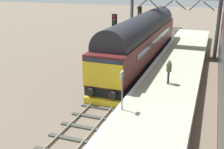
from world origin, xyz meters
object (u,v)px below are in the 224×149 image
Objects in this scene: signal_post_near at (115,34)px; diesel_locomotive at (142,38)px; signal_post_mid at (139,22)px; waiting_passenger at (169,69)px; platform_number_sign at (122,85)px.

diesel_locomotive is at bearing 53.03° from signal_post_near.
signal_post_mid is 14.21m from waiting_passenger.
diesel_locomotive is 12.14m from platform_number_sign.
diesel_locomotive is 3.14m from signal_post_near.
waiting_passenger is (1.67, 4.87, -0.42)m from platform_number_sign.
diesel_locomotive is 12.31× the size of waiting_passenger.
signal_post_near is 2.30× the size of platform_number_sign.
diesel_locomotive is 4.15× the size of signal_post_mid.
signal_post_near is at bearing -126.97° from diesel_locomotive.
signal_post_mid is at bearing 18.70° from waiting_passenger.
signal_post_near reaches higher than platform_number_sign.
platform_number_sign is at bearing -80.77° from diesel_locomotive.
platform_number_sign is (1.95, -11.98, -0.08)m from diesel_locomotive.
platform_number_sign is (3.79, -9.54, -0.78)m from signal_post_near.
platform_number_sign is 1.30× the size of waiting_passenger.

